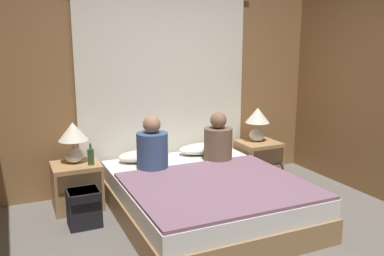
{
  "coord_description": "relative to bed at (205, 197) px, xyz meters",
  "views": [
    {
      "loc": [
        -1.71,
        -2.65,
        1.76
      ],
      "look_at": [
        0.0,
        1.13,
        0.86
      ],
      "focal_mm": 38.0,
      "sensor_mm": 36.0,
      "label": 1
    }
  ],
  "objects": [
    {
      "name": "ground_plane",
      "position": [
        0.0,
        -0.82,
        -0.2
      ],
      "size": [
        16.0,
        16.0,
        0.0
      ],
      "primitive_type": "plane",
      "color": "#66605B"
    },
    {
      "name": "wall_back",
      "position": [
        0.0,
        1.14,
        1.05
      ],
      "size": [
        4.12,
        0.06,
        2.5
      ],
      "color": "olive",
      "rests_on": "ground_plane"
    },
    {
      "name": "curtain_panel",
      "position": [
        0.0,
        1.08,
        0.95
      ],
      "size": [
        2.3,
        0.02,
        2.32
      ],
      "color": "white",
      "rests_on": "ground_plane"
    },
    {
      "name": "bed",
      "position": [
        0.0,
        0.0,
        0.0
      ],
      "size": [
        1.69,
        2.05,
        0.41
      ],
      "color": "#99754C",
      "rests_on": "ground_plane"
    },
    {
      "name": "nightstand_left",
      "position": [
        -1.14,
        0.75,
        0.04
      ],
      "size": [
        0.49,
        0.46,
        0.49
      ],
      "color": "#A87F51",
      "rests_on": "ground_plane"
    },
    {
      "name": "nightstand_right",
      "position": [
        1.14,
        0.75,
        0.04
      ],
      "size": [
        0.49,
        0.46,
        0.49
      ],
      "color": "#A87F51",
      "rests_on": "ground_plane"
    },
    {
      "name": "lamp_left",
      "position": [
        -1.14,
        0.8,
        0.56
      ],
      "size": [
        0.31,
        0.31,
        0.44
      ],
      "color": "silver",
      "rests_on": "nightstand_left"
    },
    {
      "name": "lamp_right",
      "position": [
        1.14,
        0.8,
        0.56
      ],
      "size": [
        0.31,
        0.31,
        0.44
      ],
      "color": "silver",
      "rests_on": "nightstand_right"
    },
    {
      "name": "pillow_left",
      "position": [
        -0.37,
        0.82,
        0.27
      ],
      "size": [
        0.6,
        0.33,
        0.12
      ],
      "color": "silver",
      "rests_on": "bed"
    },
    {
      "name": "pillow_right",
      "position": [
        0.37,
        0.82,
        0.27
      ],
      "size": [
        0.6,
        0.33,
        0.12
      ],
      "color": "silver",
      "rests_on": "bed"
    },
    {
      "name": "blanket_on_bed",
      "position": [
        0.0,
        -0.28,
        0.22
      ],
      "size": [
        1.63,
        1.43,
        0.03
      ],
      "color": "slate",
      "rests_on": "bed"
    },
    {
      "name": "person_left_in_bed",
      "position": [
        -0.39,
        0.46,
        0.45
      ],
      "size": [
        0.33,
        0.33,
        0.59
      ],
      "color": "#38517A",
      "rests_on": "bed"
    },
    {
      "name": "person_right_in_bed",
      "position": [
        0.39,
        0.46,
        0.44
      ],
      "size": [
        0.32,
        0.32,
        0.57
      ],
      "color": "brown",
      "rests_on": "bed"
    },
    {
      "name": "beer_bottle_on_left_stand",
      "position": [
        -1.0,
        0.66,
        0.38
      ],
      "size": [
        0.07,
        0.07,
        0.23
      ],
      "color": "#2D4C28",
      "rests_on": "nightstand_left"
    },
    {
      "name": "backpack_on_floor",
      "position": [
        -1.15,
        0.29,
        0.0
      ],
      "size": [
        0.3,
        0.29,
        0.37
      ],
      "color": "black",
      "rests_on": "ground_plane"
    },
    {
      "name": "handbag_on_floor",
      "position": [
        1.1,
        0.32,
        -0.09
      ],
      "size": [
        0.28,
        0.15,
        0.34
      ],
      "color": "black",
      "rests_on": "ground_plane"
    }
  ]
}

